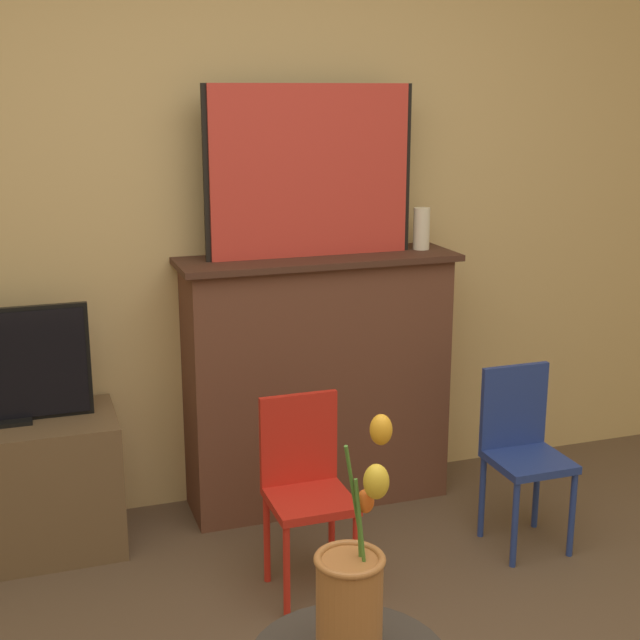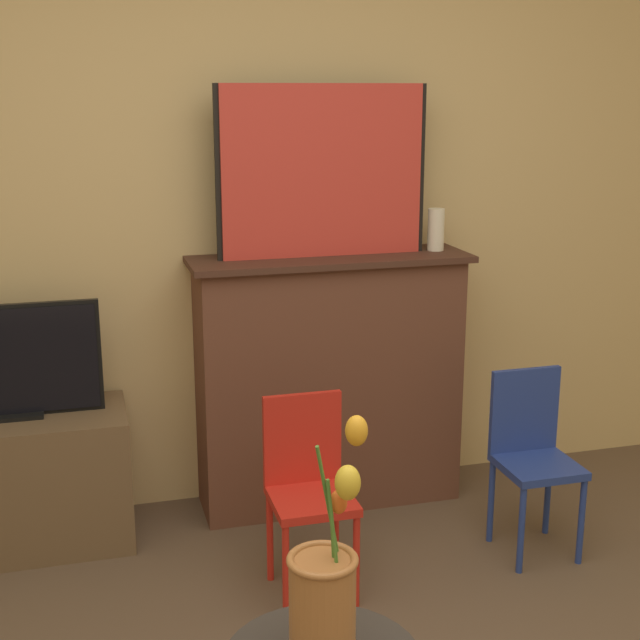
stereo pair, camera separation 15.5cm
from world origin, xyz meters
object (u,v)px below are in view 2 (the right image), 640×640
at_px(chair_blue, 532,449).
at_px(tv_monitor, 0,364).
at_px(painting, 323,171).
at_px(vase_tulips, 325,596).
at_px(chair_red, 308,481).

bearing_deg(chair_blue, tv_monitor, 164.29).
height_order(painting, vase_tulips, painting).
bearing_deg(tv_monitor, vase_tulips, -66.01).
bearing_deg(tv_monitor, chair_blue, -15.71).
distance_m(chair_red, chair_blue, 0.89).
relative_size(tv_monitor, chair_blue, 1.05).
xyz_separation_m(tv_monitor, vase_tulips, (0.76, -1.71, -0.07)).
height_order(tv_monitor, chair_red, tv_monitor).
bearing_deg(chair_red, chair_blue, 3.13).
relative_size(chair_red, vase_tulips, 1.30).
bearing_deg(vase_tulips, painting, 74.40).
bearing_deg(chair_red, tv_monitor, 150.12).
height_order(painting, chair_blue, painting).
relative_size(painting, vase_tulips, 1.60).
xyz_separation_m(painting, tv_monitor, (-1.26, -0.07, -0.67)).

